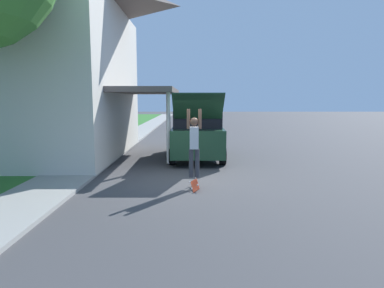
{
  "coord_description": "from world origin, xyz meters",
  "views": [
    {
      "loc": [
        0.43,
        -10.43,
        2.52
      ],
      "look_at": [
        0.46,
        0.74,
        1.06
      ],
      "focal_mm": 32.0,
      "sensor_mm": 36.0,
      "label": 1
    }
  ],
  "objects_px": {
    "car_down_street": "(194,122)",
    "skateboard": "(194,185)",
    "skateboarder": "(193,142)",
    "suv_parked": "(196,132)"
  },
  "relations": [
    {
      "from": "car_down_street",
      "to": "skateboard",
      "type": "relative_size",
      "value": 5.49
    },
    {
      "from": "car_down_street",
      "to": "skateboard",
      "type": "xyz_separation_m",
      "value": [
        -0.19,
        -19.9,
        -0.5
      ]
    },
    {
      "from": "skateboarder",
      "to": "skateboard",
      "type": "bearing_deg",
      "value": -83.14
    },
    {
      "from": "suv_parked",
      "to": "skateboarder",
      "type": "height_order",
      "value": "suv_parked"
    },
    {
      "from": "skateboarder",
      "to": "skateboard",
      "type": "height_order",
      "value": "skateboarder"
    },
    {
      "from": "car_down_street",
      "to": "skateboarder",
      "type": "relative_size",
      "value": 2.15
    },
    {
      "from": "skateboarder",
      "to": "suv_parked",
      "type": "bearing_deg",
      "value": 88.27
    },
    {
      "from": "car_down_street",
      "to": "skateboard",
      "type": "bearing_deg",
      "value": -90.55
    },
    {
      "from": "suv_parked",
      "to": "skateboard",
      "type": "height_order",
      "value": "suv_parked"
    },
    {
      "from": "car_down_street",
      "to": "skateboard",
      "type": "height_order",
      "value": "car_down_street"
    }
  ]
}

